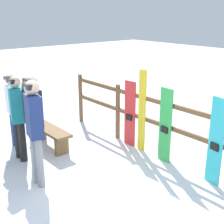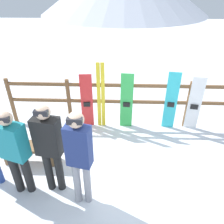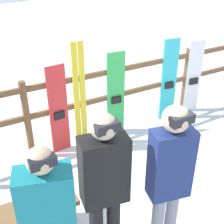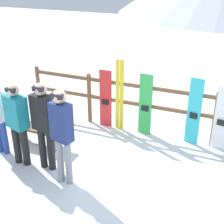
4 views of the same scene
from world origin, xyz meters
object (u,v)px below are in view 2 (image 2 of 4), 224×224
(person_teal, at_px, (14,149))
(snowboard_green, at_px, (127,102))
(bench, at_px, (30,150))
(person_navy, at_px, (79,153))
(snowboard_white, at_px, (194,104))
(snowboard_red, at_px, (87,101))
(snowboard_cyan, at_px, (171,102))
(ski_pair_yellow, at_px, (101,96))
(person_black, at_px, (49,144))

(person_teal, relative_size, snowboard_green, 1.14)
(bench, height_order, person_navy, person_navy)
(snowboard_green, distance_m, snowboard_white, 1.66)
(snowboard_red, height_order, snowboard_cyan, snowboard_cyan)
(ski_pair_yellow, bearing_deg, snowboard_red, -179.44)
(person_black, relative_size, ski_pair_yellow, 1.03)
(person_black, height_order, ski_pair_yellow, person_black)
(snowboard_cyan, bearing_deg, snowboard_white, -0.01)
(person_navy, xyz_separation_m, snowboard_green, (0.76, 2.28, -0.35))
(snowboard_cyan, distance_m, snowboard_white, 0.58)
(person_navy, xyz_separation_m, snowboard_red, (-0.23, 2.28, -0.37))
(bench, distance_m, person_teal, 0.97)
(bench, xyz_separation_m, person_teal, (0.14, -0.72, 0.64))
(person_black, bearing_deg, person_teal, -173.33)
(ski_pair_yellow, relative_size, snowboard_cyan, 1.13)
(snowboard_white, bearing_deg, bench, -159.19)
(person_navy, bearing_deg, ski_pair_yellow, 86.80)
(person_black, distance_m, snowboard_white, 3.60)
(snowboard_red, bearing_deg, snowboard_green, 0.00)
(person_navy, height_order, person_teal, person_navy)
(snowboard_red, height_order, snowboard_green, snowboard_green)
(person_black, distance_m, snowboard_green, 2.43)
(person_black, distance_m, ski_pair_yellow, 2.16)
(person_teal, relative_size, person_black, 0.95)
(person_navy, xyz_separation_m, snowboard_cyan, (1.84, 2.28, -0.33))
(snowboard_red, xyz_separation_m, snowboard_green, (0.98, 0.00, 0.02))
(person_teal, relative_size, snowboard_red, 1.17)
(person_teal, bearing_deg, ski_pair_yellow, 60.00)
(snowboard_red, distance_m, snowboard_cyan, 2.06)
(person_navy, distance_m, snowboard_white, 3.35)
(snowboard_green, relative_size, snowboard_cyan, 0.97)
(bench, relative_size, ski_pair_yellow, 0.75)
(snowboard_cyan, bearing_deg, person_navy, -128.82)
(bench, bearing_deg, person_navy, -36.14)
(person_navy, xyz_separation_m, snowboard_white, (2.41, 2.28, -0.38))
(person_black, xyz_separation_m, ski_pair_yellow, (0.66, 2.04, -0.17))
(bench, height_order, person_black, person_black)
(bench, distance_m, person_black, 1.19)
(person_navy, bearing_deg, snowboard_red, 95.65)
(person_navy, relative_size, snowboard_green, 1.23)
(person_black, xyz_separation_m, snowboard_cyan, (2.37, 2.04, -0.28))
(snowboard_red, bearing_deg, person_navy, -84.35)
(snowboard_green, xyz_separation_m, snowboard_cyan, (1.08, 0.00, 0.03))
(person_navy, distance_m, snowboard_green, 2.43)
(bench, height_order, snowboard_white, snowboard_white)
(snowboard_red, distance_m, snowboard_green, 0.98)
(person_navy, height_order, ski_pair_yellow, person_navy)
(bench, distance_m, snowboard_red, 1.75)
(person_navy, relative_size, ski_pair_yellow, 1.05)
(person_navy, distance_m, ski_pair_yellow, 2.30)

